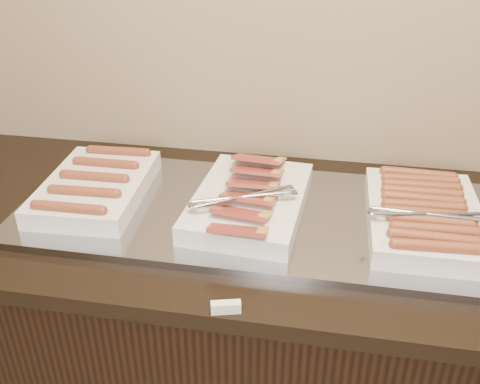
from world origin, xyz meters
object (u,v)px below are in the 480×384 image
(counter, at_px, (251,344))
(warming_tray, at_px, (254,214))
(dish_left, at_px, (96,186))
(dish_center, at_px, (249,200))
(dish_right, at_px, (425,215))

(counter, distance_m, warming_tray, 0.46)
(dish_left, relative_size, dish_center, 0.92)
(dish_right, bearing_deg, dish_center, 179.55)
(warming_tray, bearing_deg, dish_center, -163.34)
(warming_tray, distance_m, dish_center, 0.04)
(dish_left, bearing_deg, counter, -2.84)
(counter, bearing_deg, dish_left, -180.00)
(warming_tray, relative_size, dish_center, 2.83)
(dish_left, relative_size, dish_right, 0.98)
(dish_left, xyz_separation_m, dish_right, (0.84, -0.00, 0.01))
(counter, bearing_deg, dish_center, -157.85)
(warming_tray, xyz_separation_m, dish_right, (0.41, -0.00, 0.04))
(warming_tray, height_order, dish_right, dish_right)
(counter, bearing_deg, warming_tray, 0.00)
(dish_right, bearing_deg, warming_tray, 179.08)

